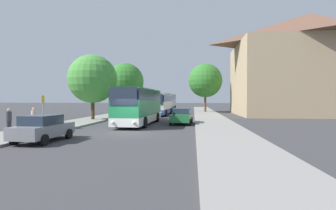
% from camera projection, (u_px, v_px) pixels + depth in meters
% --- Properties ---
extents(ground_plane, '(300.00, 300.00, 0.00)m').
position_uv_depth(ground_plane, '(127.00, 133.00, 19.28)').
color(ground_plane, '#38383A').
rests_on(ground_plane, ground).
extents(sidewalk_left, '(4.00, 120.00, 0.15)m').
position_uv_depth(sidewalk_left, '(38.00, 131.00, 19.96)').
color(sidewalk_left, gray).
rests_on(sidewalk_left, ground_plane).
extents(sidewalk_right, '(4.00, 120.00, 0.15)m').
position_uv_depth(sidewalk_right, '(224.00, 133.00, 18.60)').
color(sidewalk_right, gray).
rests_on(sidewalk_right, ground_plane).
extents(building_right_background, '(21.87, 15.30, 15.68)m').
position_uv_depth(building_right_background, '(310.00, 64.00, 40.16)').
color(building_right_background, tan).
rests_on(building_right_background, ground_plane).
extents(bus_front, '(3.05, 10.54, 3.47)m').
position_uv_depth(bus_front, '(139.00, 106.00, 25.56)').
color(bus_front, silver).
rests_on(bus_front, ground_plane).
extents(bus_middle, '(3.11, 10.41, 3.21)m').
position_uv_depth(bus_middle, '(160.00, 104.00, 40.56)').
color(bus_middle, '#2D519E').
rests_on(bus_middle, ground_plane).
extents(bus_rear, '(2.96, 11.80, 3.57)m').
position_uv_depth(bus_rear, '(168.00, 102.00, 55.52)').
color(bus_rear, '#238942').
rests_on(bus_rear, ground_plane).
extents(parked_car_left_curb, '(2.14, 4.12, 1.56)m').
position_uv_depth(parked_car_left_curb, '(43.00, 128.00, 15.27)').
color(parked_car_left_curb, slate).
rests_on(parked_car_left_curb, ground_plane).
extents(parked_car_right_near, '(2.20, 4.10, 1.58)m').
position_uv_depth(parked_car_right_near, '(182.00, 116.00, 25.87)').
color(parked_car_right_near, '#236B38').
rests_on(parked_car_right_near, ground_plane).
extents(bus_stop_sign, '(0.08, 0.45, 2.67)m').
position_uv_depth(bus_stop_sign, '(43.00, 108.00, 21.12)').
color(bus_stop_sign, gray).
rests_on(bus_stop_sign, sidewalk_left).
extents(pedestrian_waiting_near, '(0.36, 0.36, 1.71)m').
position_uv_depth(pedestrian_waiting_near, '(34.00, 119.00, 19.50)').
color(pedestrian_waiting_near, '#23232D').
rests_on(pedestrian_waiting_near, sidewalk_left).
extents(pedestrian_waiting_far, '(0.36, 0.36, 1.69)m').
position_uv_depth(pedestrian_waiting_far, '(9.00, 120.00, 18.28)').
color(pedestrian_waiting_far, '#23232D').
rests_on(pedestrian_waiting_far, sidewalk_left).
extents(tree_left_near, '(5.61, 5.61, 7.49)m').
position_uv_depth(tree_left_near, '(93.00, 79.00, 30.32)').
color(tree_left_near, '#47331E').
rests_on(tree_left_near, sidewalk_left).
extents(tree_left_far, '(5.95, 5.95, 8.14)m').
position_uv_depth(tree_left_far, '(125.00, 82.00, 42.05)').
color(tree_left_far, '#513D23').
rests_on(tree_left_far, sidewalk_left).
extents(tree_right_near, '(6.28, 6.28, 8.95)m').
position_uv_depth(tree_right_near, '(205.00, 81.00, 48.84)').
color(tree_right_near, '#513D23').
rests_on(tree_right_near, sidewalk_right).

